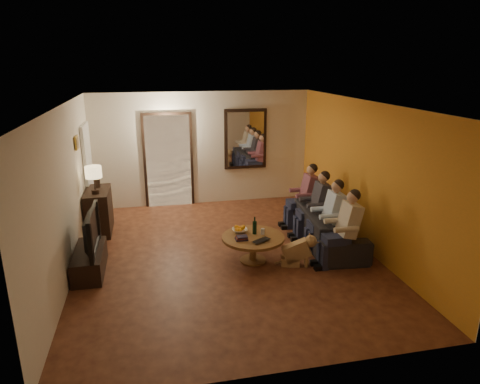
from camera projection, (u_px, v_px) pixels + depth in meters
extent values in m
cube|color=#441C12|center=(227.00, 255.00, 7.45)|extent=(5.00, 6.00, 0.01)
cube|color=white|center=(225.00, 104.00, 6.68)|extent=(5.00, 6.00, 0.01)
cube|color=beige|center=(203.00, 149.00, 9.87)|extent=(5.00, 0.02, 2.60)
cube|color=beige|center=(280.00, 265.00, 4.26)|extent=(5.00, 0.02, 2.60)
cube|color=beige|center=(66.00, 193.00, 6.56)|extent=(0.02, 6.00, 2.60)
cube|color=beige|center=(365.00, 176.00, 7.57)|extent=(0.02, 6.00, 2.60)
cube|color=orange|center=(364.00, 176.00, 7.56)|extent=(0.01, 6.00, 2.60)
cube|color=#FFE0A5|center=(168.00, 161.00, 9.76)|extent=(1.00, 0.06, 2.10)
cube|color=black|center=(168.00, 161.00, 9.75)|extent=(1.12, 0.04, 2.22)
cube|color=silver|center=(180.00, 167.00, 9.86)|extent=(0.45, 0.03, 1.70)
cube|color=black|center=(245.00, 139.00, 9.97)|extent=(1.00, 0.05, 1.40)
cube|color=white|center=(246.00, 139.00, 9.94)|extent=(0.86, 0.02, 1.26)
cube|color=white|center=(89.00, 174.00, 8.80)|extent=(0.06, 0.85, 2.04)
cube|color=#B28C33|center=(77.00, 143.00, 7.62)|extent=(0.03, 0.28, 0.24)
cube|color=brown|center=(78.00, 143.00, 7.63)|extent=(0.01, 0.22, 0.18)
cube|color=black|center=(99.00, 211.00, 8.37)|extent=(0.45, 0.96, 0.86)
cube|color=black|center=(90.00, 261.00, 6.82)|extent=(0.45, 1.13, 0.38)
imported|color=black|center=(86.00, 231.00, 6.67)|extent=(1.14, 0.15, 0.66)
imported|color=black|center=(327.00, 227.00, 7.88)|extent=(2.22, 1.02, 0.63)
cylinder|color=brown|center=(253.00, 249.00, 7.19)|extent=(1.13, 1.13, 0.45)
imported|color=white|center=(240.00, 230.00, 7.28)|extent=(0.26, 0.26, 0.06)
cylinder|color=silver|center=(263.00, 231.00, 7.19)|extent=(0.06, 0.06, 0.10)
imported|color=black|center=(263.00, 242.00, 6.87)|extent=(0.39, 0.35, 0.03)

